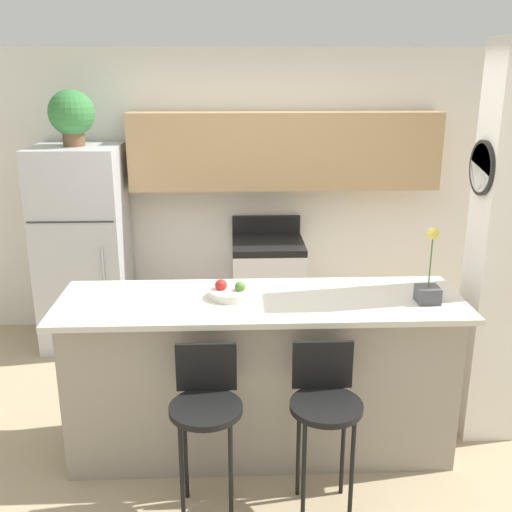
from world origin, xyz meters
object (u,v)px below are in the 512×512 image
(bar_stool_left, at_px, (206,407))
(potted_plant_on_fridge, at_px, (72,115))
(stove_range, at_px, (268,289))
(fruit_bowl, at_px, (230,292))
(orchid_vase, at_px, (429,284))
(bar_stool_right, at_px, (325,405))
(refrigerator, at_px, (84,248))
(trash_bin, at_px, (152,330))

(bar_stool_left, bearing_deg, potted_plant_on_fridge, 117.15)
(stove_range, bearing_deg, fruit_bowl, -101.28)
(orchid_vase, height_order, fruit_bowl, orchid_vase)
(stove_range, xyz_separation_m, bar_stool_right, (0.17, -2.27, 0.18))
(orchid_vase, bearing_deg, bar_stool_right, -144.58)
(refrigerator, xyz_separation_m, stove_range, (1.61, 0.04, -0.42))
(bar_stool_left, height_order, potted_plant_on_fridge, potted_plant_on_fridge)
(bar_stool_left, xyz_separation_m, potted_plant_on_fridge, (-1.15, 2.24, 1.37))
(refrigerator, distance_m, orchid_vase, 3.04)
(orchid_vase, bearing_deg, fruit_bowl, 173.75)
(bar_stool_right, xyz_separation_m, orchid_vase, (0.67, 0.48, 0.50))
(refrigerator, bearing_deg, bar_stool_left, -62.85)
(fruit_bowl, bearing_deg, bar_stool_right, -50.39)
(trash_bin, bearing_deg, refrigerator, 157.76)
(refrigerator, bearing_deg, fruit_bowl, -51.79)
(refrigerator, bearing_deg, stove_range, 1.30)
(fruit_bowl, bearing_deg, potted_plant_on_fridge, 128.21)
(refrigerator, height_order, potted_plant_on_fridge, potted_plant_on_fridge)
(bar_stool_right, height_order, orchid_vase, orchid_vase)
(potted_plant_on_fridge, bearing_deg, bar_stool_left, -62.85)
(bar_stool_right, bearing_deg, trash_bin, 121.01)
(potted_plant_on_fridge, height_order, trash_bin, potted_plant_on_fridge)
(bar_stool_left, bearing_deg, bar_stool_right, 0.00)
(orchid_vase, bearing_deg, trash_bin, 141.01)
(refrigerator, distance_m, bar_stool_right, 2.87)
(potted_plant_on_fridge, xyz_separation_m, trash_bin, (0.59, -0.24, -1.82))
(bar_stool_right, relative_size, fruit_bowl, 3.62)
(refrigerator, distance_m, fruit_bowl, 2.08)
(refrigerator, xyz_separation_m, fruit_bowl, (1.28, -1.63, 0.19))
(bar_stool_left, relative_size, bar_stool_right, 1.00)
(refrigerator, relative_size, stove_range, 1.64)
(refrigerator, height_order, trash_bin, refrigerator)
(stove_range, xyz_separation_m, orchid_vase, (0.85, -1.79, 0.68))
(bar_stool_left, relative_size, fruit_bowl, 3.62)
(refrigerator, xyz_separation_m, orchid_vase, (2.46, -1.76, 0.27))
(stove_range, height_order, bar_stool_right, stove_range)
(bar_stool_left, relative_size, potted_plant_on_fridge, 2.09)
(bar_stool_left, bearing_deg, refrigerator, 117.15)
(potted_plant_on_fridge, bearing_deg, trash_bin, -22.25)
(bar_stool_right, bearing_deg, orchid_vase, 35.42)
(stove_range, distance_m, trash_bin, 1.10)
(bar_stool_right, xyz_separation_m, fruit_bowl, (-0.50, 0.61, 0.42))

